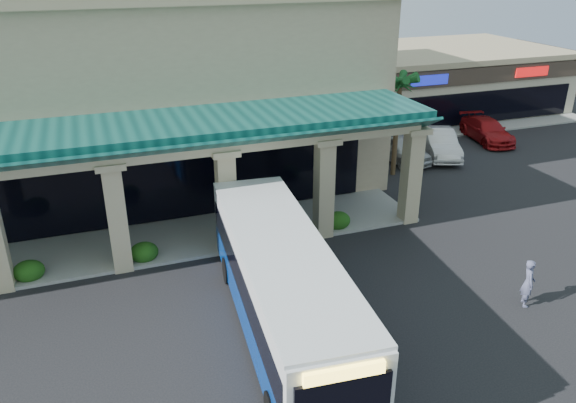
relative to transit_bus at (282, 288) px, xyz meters
name	(u,v)px	position (x,y,z in m)	size (l,w,h in m)	color
ground	(340,300)	(2.68, 1.00, -1.73)	(110.00, 110.00, 0.00)	black
main_building	(84,82)	(-5.32, 17.00, 3.95)	(30.80, 14.80, 11.35)	tan
arcade	(100,193)	(-5.32, 7.80, 1.12)	(30.00, 6.20, 5.70)	#0A3D3A
strip_mall	(418,79)	(20.68, 25.00, 0.72)	(22.50, 12.50, 4.90)	beige
palm_0	(397,120)	(11.18, 12.00, 1.57)	(2.40, 2.40, 6.60)	#13491D
palm_1	(386,113)	(12.18, 15.00, 1.17)	(2.40, 2.40, 5.80)	#13491D
broadleaf_tree	(325,105)	(10.18, 20.00, 0.68)	(2.60, 2.60, 4.81)	#1A4710
transit_bus	(282,288)	(0.00, 0.00, 0.00)	(2.88, 12.36, 3.45)	navy
pedestrian	(528,283)	(9.07, -1.57, -0.79)	(0.68, 0.45, 1.87)	#4C506F
car_silver	(399,147)	(12.77, 14.09, -0.89)	(1.98, 4.93, 1.68)	#B2B2B2
car_white	(439,143)	(15.60, 13.96, -0.87)	(1.82, 5.23, 1.72)	silver
car_red	(487,130)	(20.55, 15.53, -0.97)	(2.12, 5.21, 1.51)	maroon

